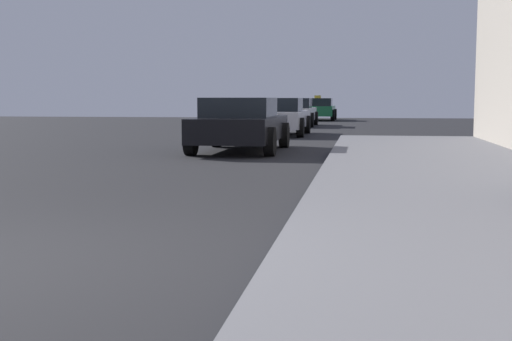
{
  "coord_description": "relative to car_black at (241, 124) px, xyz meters",
  "views": [
    {
      "loc": [
        2.66,
        -4.66,
        1.25
      ],
      "look_at": [
        1.52,
        2.56,
        0.48
      ],
      "focal_mm": 47.84,
      "sensor_mm": 36.0,
      "label": 1
    }
  ],
  "objects": [
    {
      "name": "car_white",
      "position": [
        -0.26,
        15.1,
        0.0
      ],
      "size": [
        1.99,
        4.25,
        1.27
      ],
      "color": "white",
      "rests_on": "ground_plane"
    },
    {
      "name": "ground_plane",
      "position": [
        0.21,
        -11.24,
        -0.65
      ],
      "size": [
        80.0,
        80.0,
        0.0
      ],
      "primitive_type": "plane",
      "color": "#232326"
    },
    {
      "name": "car_silver",
      "position": [
        0.01,
        7.28,
        -0.0
      ],
      "size": [
        1.95,
        4.05,
        1.27
      ],
      "color": "#B7B7BF",
      "rests_on": "ground_plane"
    },
    {
      "name": "car_black",
      "position": [
        0.0,
        0.0,
        0.0
      ],
      "size": [
        1.98,
        4.22,
        1.27
      ],
      "color": "black",
      "rests_on": "ground_plane"
    },
    {
      "name": "car_green",
      "position": [
        0.27,
        23.63,
        0.0
      ],
      "size": [
        2.06,
        4.12,
        1.43
      ],
      "color": "#196638",
      "rests_on": "ground_plane"
    }
  ]
}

